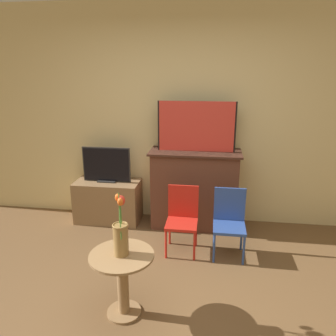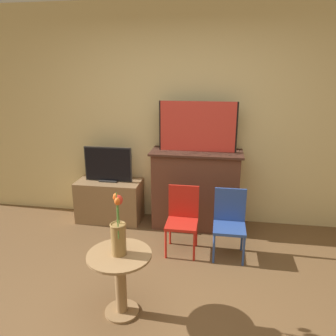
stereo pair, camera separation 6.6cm
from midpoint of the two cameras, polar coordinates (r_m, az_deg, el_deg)
name	(u,v)px [view 2 (the right image)]	position (r m, az deg, el deg)	size (l,w,h in m)	color
ground_plane	(149,335)	(2.77, -2.55, -27.10)	(14.00, 14.00, 0.00)	brown
wall_back	(184,117)	(4.14, 3.25, 8.90)	(8.00, 0.06, 2.70)	beige
fireplace_mantel	(196,188)	(4.09, 5.30, -3.52)	(1.10, 0.47, 0.98)	brown
painting	(198,127)	(3.90, 5.68, 7.18)	(0.92, 0.03, 0.59)	black
tv_stand	(110,200)	(4.37, -9.66, -5.60)	(0.82, 0.43, 0.54)	olive
tv_monitor	(108,165)	(4.22, -9.95, 0.54)	(0.62, 0.12, 0.45)	#2D2D2D
chair_red	(183,216)	(3.58, 3.08, -8.32)	(0.33, 0.33, 0.72)	red
chair_blue	(229,220)	(3.56, 11.19, -8.81)	(0.33, 0.33, 0.72)	#2D4C99
side_table	(120,275)	(2.75, -7.60, -18.00)	(0.51, 0.51, 0.54)	#99754C
vase_tulips	(118,234)	(2.57, -7.89, -11.32)	(0.13, 0.25, 0.52)	olive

